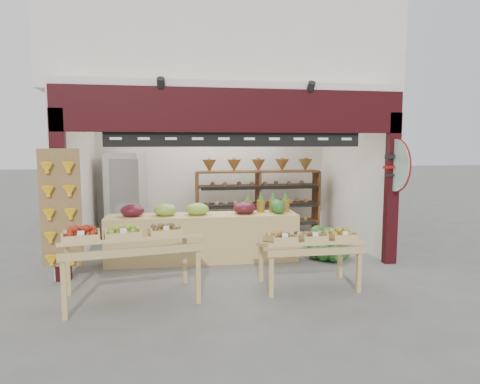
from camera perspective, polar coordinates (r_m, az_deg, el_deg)
name	(u,v)px	position (r m, az deg, el deg)	size (l,w,h in m)	color
ground	(228,255)	(8.28, -1.61, -8.39)	(60.00, 60.00, 0.00)	#62615D
shop_structure	(216,61)	(9.77, -3.16, 17.07)	(6.36, 5.12, 5.40)	white
banana_board	(60,211)	(6.98, -22.84, -2.32)	(0.60, 0.15, 1.80)	olive
gift_sign	(396,165)	(7.84, 20.03, 3.36)	(0.04, 0.93, 0.92)	#C3F5DC
back_shelving	(258,188)	(9.77, 2.44, 0.51)	(2.84, 0.47, 1.77)	brown
refrigerator	(126,196)	(9.84, -14.95, -0.53)	(0.75, 0.75, 1.92)	silver
cardboard_stack	(179,242)	(8.40, -8.14, -6.56)	(0.97, 0.70, 0.65)	beige
mid_counter	(202,236)	(7.79, -5.03, -5.82)	(3.43, 0.77, 1.07)	tan
display_table_left	(121,237)	(6.00, -15.61, -5.79)	(1.90, 1.24, 1.11)	tan
display_table_right	(309,240)	(6.41, 9.14, -6.30)	(1.42, 0.81, 0.92)	tan
watermelon_pile	(328,247)	(8.15, 11.65, -7.19)	(0.81, 0.77, 0.59)	#194D1A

